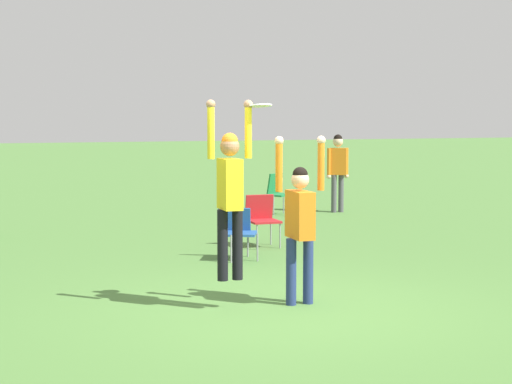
# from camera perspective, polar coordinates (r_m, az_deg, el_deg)

# --- Properties ---
(ground_plane) EXTENTS (120.00, 120.00, 0.00)m
(ground_plane) POSITION_cam_1_polar(r_m,az_deg,el_deg) (9.77, 1.66, -7.85)
(ground_plane) COLOR #4C7A38
(person_jumping) EXTENTS (0.55, 0.40, 2.03)m
(person_jumping) POSITION_cam_1_polar(r_m,az_deg,el_deg) (9.57, -1.75, 0.41)
(person_jumping) COLOR black
(person_jumping) RESTS_ON ground_plane
(person_defending) EXTENTS (0.63, 0.49, 1.96)m
(person_defending) POSITION_cam_1_polar(r_m,az_deg,el_deg) (9.88, 2.95, -1.65)
(person_defending) COLOR navy
(person_defending) RESTS_ON ground_plane
(frisbee) EXTENTS (0.26, 0.26, 0.04)m
(frisbee) POSITION_cam_1_polar(r_m,az_deg,el_deg) (9.61, 0.30, 5.79)
(frisbee) COLOR white
(camping_chair_0) EXTENTS (0.50, 0.54, 0.86)m
(camping_chair_0) POSITION_cam_1_polar(r_m,az_deg,el_deg) (14.29, 0.40, -1.59)
(camping_chair_0) COLOR gray
(camping_chair_0) RESTS_ON ground_plane
(camping_chair_2) EXTENTS (0.66, 0.71, 0.77)m
(camping_chair_2) POSITION_cam_1_polar(r_m,az_deg,el_deg) (13.06, -1.24, -2.46)
(camping_chair_2) COLOR gray
(camping_chair_2) RESTS_ON ground_plane
(camping_chair_3) EXTENTS (0.66, 0.72, 0.91)m
(camping_chair_3) POSITION_cam_1_polar(r_m,az_deg,el_deg) (18.90, 1.41, 0.12)
(camping_chair_3) COLOR gray
(camping_chair_3) RESTS_ON ground_plane
(person_spectator_near) EXTENTS (0.55, 0.38, 1.76)m
(person_spectator_near) POSITION_cam_1_polar(r_m,az_deg,el_deg) (19.36, 5.47, 1.78)
(person_spectator_near) COLOR #4C4C51
(person_spectator_near) RESTS_ON ground_plane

